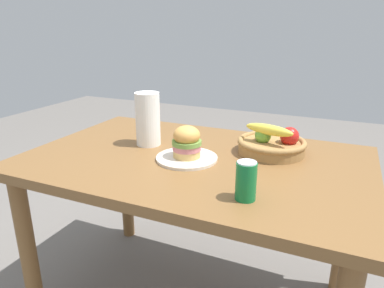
# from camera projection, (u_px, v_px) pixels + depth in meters

# --- Properties ---
(dining_table) EXTENTS (1.40, 0.90, 0.75)m
(dining_table) POSITION_uv_depth(u_px,v_px,m) (195.00, 179.00, 1.49)
(dining_table) COLOR brown
(dining_table) RESTS_ON ground_plane
(plate) EXTENTS (0.25, 0.25, 0.01)m
(plate) POSITION_uv_depth(u_px,v_px,m) (187.00, 158.00, 1.43)
(plate) COLOR silver
(plate) RESTS_ON dining_table
(sandwich) EXTENTS (0.12, 0.12, 0.13)m
(sandwich) POSITION_uv_depth(u_px,v_px,m) (187.00, 142.00, 1.41)
(sandwich) COLOR #DBAD60
(sandwich) RESTS_ON plate
(soda_can) EXTENTS (0.07, 0.07, 0.13)m
(soda_can) POSITION_uv_depth(u_px,v_px,m) (246.00, 181.00, 1.08)
(soda_can) COLOR #147238
(soda_can) RESTS_ON dining_table
(fruit_basket) EXTENTS (0.29, 0.29, 0.14)m
(fruit_basket) POSITION_uv_depth(u_px,v_px,m) (272.00, 144.00, 1.49)
(fruit_basket) COLOR #9E7542
(fruit_basket) RESTS_ON dining_table
(paper_towel_roll) EXTENTS (0.11, 0.11, 0.24)m
(paper_towel_roll) POSITION_uv_depth(u_px,v_px,m) (148.00, 119.00, 1.58)
(paper_towel_roll) COLOR white
(paper_towel_roll) RESTS_ON dining_table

